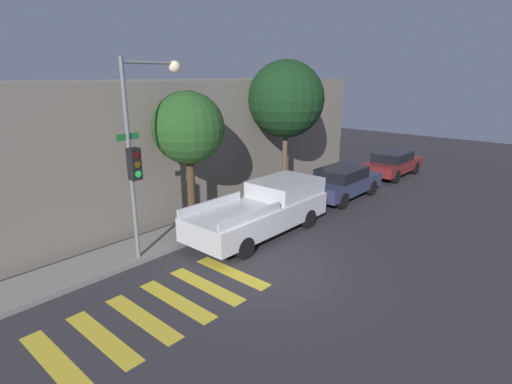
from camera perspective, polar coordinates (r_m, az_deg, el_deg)
The scene contains 10 objects.
ground_plane at distance 11.63m, azimuth 1.74°, elevation -11.51°, with size 60.00×60.00×0.00m, color #2D2B30.
sidewalk at distance 14.27m, azimuth -10.89°, elevation -6.02°, with size 26.00×1.68×0.14m, color slate.
building_row at distance 17.05m, azimuth -20.21°, elevation 5.86°, with size 26.00×6.00×5.23m, color slate.
crosswalk at distance 10.32m, azimuth -13.57°, elevation -15.94°, with size 5.39×2.60×0.00m.
traffic_light_pole at distance 11.89m, azimuth -15.95°, elevation 7.36°, with size 2.27×0.56×5.92m.
pickup_truck at distance 14.15m, azimuth 1.20°, elevation -2.39°, with size 5.56×2.11×1.71m.
sedan_near_corner at distance 18.51m, azimuth 12.20°, elevation 1.42°, with size 4.33×1.84×1.44m.
sedan_middle at distance 23.36m, azimuth 18.92°, elevation 3.93°, with size 4.32×1.80×1.38m.
tree_near_corner at distance 13.87m, azimuth -9.64°, elevation 8.89°, with size 2.47×2.47×4.95m.
tree_midblock at distance 17.70m, azimuth 4.31°, elevation 13.07°, with size 3.30×3.30×6.09m.
Camera 1 is at (-7.92, -6.54, 5.45)m, focal length 28.00 mm.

